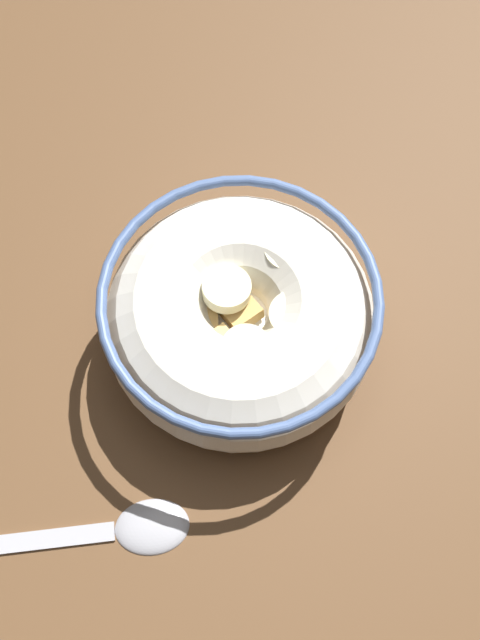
# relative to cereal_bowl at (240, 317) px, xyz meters

# --- Properties ---
(ground_plane) EXTENTS (0.96, 0.96, 0.02)m
(ground_plane) POSITION_rel_cereal_bowl_xyz_m (0.00, -0.00, -0.04)
(ground_plane) COLOR brown
(cereal_bowl) EXTENTS (0.15, 0.15, 0.06)m
(cereal_bowl) POSITION_rel_cereal_bowl_xyz_m (0.00, 0.00, 0.00)
(cereal_bowl) COLOR silver
(cereal_bowl) RESTS_ON ground_plane
(spoon) EXTENTS (0.10, 0.13, 0.01)m
(spoon) POSITION_rel_cereal_bowl_xyz_m (0.04, -0.12, -0.03)
(spoon) COLOR #A5A5AD
(spoon) RESTS_ON ground_plane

